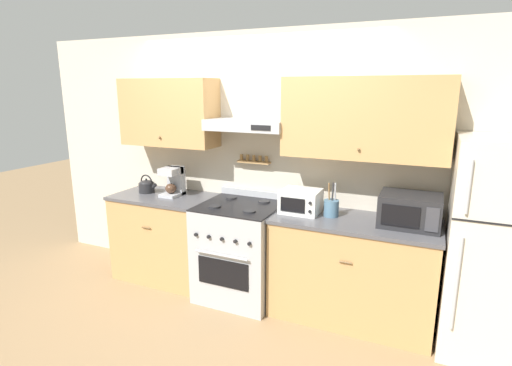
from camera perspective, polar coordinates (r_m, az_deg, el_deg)
name	(u,v)px	position (r m, az deg, el deg)	size (l,w,h in m)	color
ground_plane	(227,308)	(3.93, -4.11, -17.39)	(16.00, 16.00, 0.00)	#937551
wall_back	(261,147)	(3.93, 0.69, 5.15)	(5.20, 0.46, 2.55)	beige
counter_left	(167,236)	(4.43, -12.61, -7.42)	(1.06, 0.65, 0.92)	tan
counter_right	(352,269)	(3.68, 13.56, -11.90)	(1.40, 0.65, 0.92)	tan
stove_range	(240,251)	(3.94, -2.26, -9.61)	(0.74, 0.74, 1.00)	#ADAFB5
refrigerator	(496,250)	(3.50, 31.05, -8.18)	(0.67, 0.70, 1.67)	beige
tea_kettle	(147,186)	(4.44, -15.34, -0.39)	(0.22, 0.17, 0.20)	#232326
coffee_maker	(173,181)	(4.25, -11.71, 0.30)	(0.18, 0.25, 0.30)	#ADAFB5
microwave	(410,210)	(3.47, 21.12, -3.64)	(0.47, 0.39, 0.26)	#232326
utensil_crock	(331,208)	(3.55, 10.70, -3.47)	(0.13, 0.13, 0.30)	slate
toaster_oven	(301,201)	(3.61, 6.41, -2.59)	(0.34, 0.30, 0.21)	white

